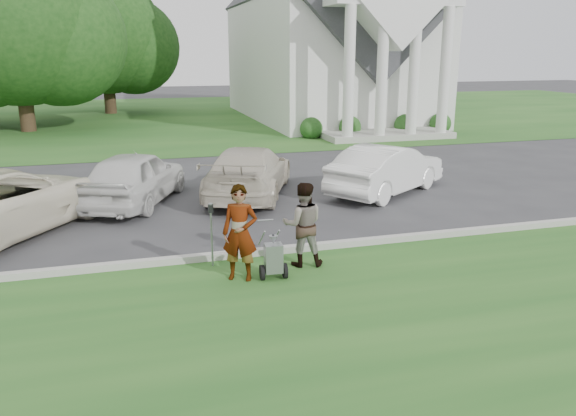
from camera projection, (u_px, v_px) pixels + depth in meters
name	position (u px, v px, depth m)	size (l,w,h in m)	color
ground	(297.00, 262.00, 11.15)	(120.00, 120.00, 0.00)	#333335
grass_strip	(355.00, 331.00, 8.38)	(80.00, 7.00, 0.01)	#1F511B
church_lawn	(175.00, 116.00, 36.15)	(80.00, 30.00, 0.01)	#1F511B
curb	(289.00, 249.00, 11.64)	(80.00, 0.18, 0.15)	#9E9E93
church	(329.00, 18.00, 33.34)	(9.19, 19.00, 24.10)	white
tree_left	(16.00, 29.00, 28.00)	(10.63, 8.40, 9.71)	#332316
tree_back	(105.00, 40.00, 36.58)	(9.61, 7.60, 8.89)	#332316
striping_cart	(273.00, 259.00, 10.22)	(0.51, 1.00, 0.91)	black
person_left	(240.00, 234.00, 10.06)	(0.64, 0.42, 1.77)	#999999
person_right	(303.00, 225.00, 10.76)	(0.80, 0.62, 1.65)	#999999
parking_meter_near	(211.00, 227.00, 10.70)	(0.09, 0.08, 1.27)	gray
car_b	(135.00, 177.00, 15.25)	(1.75, 4.35, 1.48)	silver
car_c	(249.00, 171.00, 16.12)	(2.01, 4.94, 1.43)	beige
car_d	(387.00, 169.00, 16.39)	(1.52, 4.36, 1.44)	white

